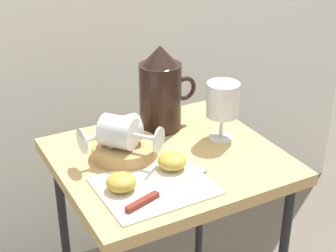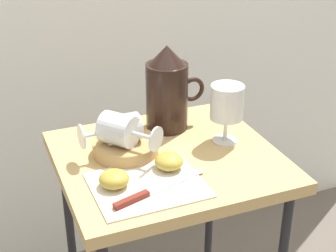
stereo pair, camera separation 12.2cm
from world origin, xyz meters
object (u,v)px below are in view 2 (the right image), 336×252
Objects in this scene: basket_tray at (126,147)px; apple_half_right at (169,161)px; wine_glass_tipped_far at (121,129)px; wine_glass_upright at (227,105)px; knife at (147,193)px; table at (168,183)px; apple_half_left at (114,179)px; pitcher at (167,95)px; wine_glass_tipped_near at (120,130)px.

basket_tray is 2.40× the size of apple_half_right.
wine_glass_tipped_far is at bearing 125.84° from apple_half_right.
knife is at bearing -149.03° from wine_glass_upright.
table is at bearing -175.19° from wine_glass_upright.
basket_tray is 0.05m from wine_glass_tipped_far.
wine_glass_tipped_far is 0.16m from apple_half_left.
table is 4.96× the size of wine_glass_tipped_far.
wine_glass_tipped_far is 2.21× the size of apple_half_left.
wine_glass_upright is at bearing -7.41° from wine_glass_tipped_far.
wine_glass_upright is at bearing 17.45° from apple_half_left.
basket_tray is 0.15m from apple_half_left.
pitcher is 0.17m from wine_glass_upright.
apple_half_left is (-0.22, -0.23, -0.07)m from pitcher.
table is 0.19m from wine_glass_tipped_near.
knife is at bearing -134.58° from apple_half_right.
basket_tray is 0.19m from pitcher.
wine_glass_upright is 0.98× the size of wine_glass_tipped_near.
table is 3.15× the size of knife.
pitcher is 1.50× the size of wine_glass_upright.
basket_tray is 1.04× the size of wine_glass_upright.
wine_glass_tipped_near reaches higher than basket_tray.
wine_glass_upright reaches higher than apple_half_left.
table is at bearing 28.61° from apple_half_left.
wine_glass_tipped_near reaches higher than apple_half_right.
wine_glass_tipped_near reaches higher than wine_glass_tipped_far.
pitcher is (0.15, 0.10, 0.08)m from basket_tray.
wine_glass_upright is at bearing 4.81° from table.
wine_glass_tipped_near reaches higher than knife.
wine_glass_upright is at bearing -4.45° from wine_glass_tipped_near.
wine_glass_tipped_far reaches higher than knife.
table is at bearing -111.18° from pitcher.
knife is (0.00, -0.18, -0.07)m from wine_glass_tipped_near.
basket_tray is 0.20m from knife.
apple_half_left is at bearing -117.04° from basket_tray.
pitcher is at bearing 129.34° from wine_glass_upright.
wine_glass_upright is at bearing 22.36° from apple_half_right.
apple_half_right is at bearing -110.83° from pitcher.
pitcher is 0.23m from apple_half_right.
pitcher is at bearing 60.85° from knife.
pitcher is at bearing 46.86° from apple_half_left.
knife is (-0.01, -0.20, -0.01)m from basket_tray.
table is 4.71× the size of wine_glass_tipped_near.
knife is at bearing -94.29° from basket_tray.
apple_half_right is at bearing 45.42° from knife.
wine_glass_tipped_far is 0.63× the size of knife.
knife is (-0.00, -0.20, -0.06)m from wine_glass_tipped_far.
table is 4.79× the size of wine_glass_upright.
apple_half_left is (-0.07, -0.14, 0.00)m from basket_tray.
basket_tray is 1.03× the size of wine_glass_tipped_near.
apple_half_left is at bearing -133.14° from pitcher.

